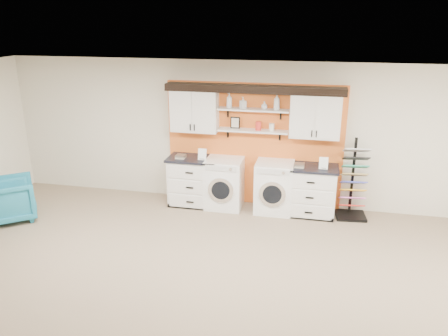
% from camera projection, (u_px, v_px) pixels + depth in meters
% --- Properties ---
extents(floor, '(10.00, 10.00, 0.00)m').
position_uv_depth(floor, '(203.00, 333.00, 5.20)').
color(floor, '#8A735D').
rests_on(floor, ground).
extents(ceiling, '(10.00, 10.00, 0.00)m').
position_uv_depth(ceiling, '(199.00, 99.00, 4.27)').
color(ceiling, white).
rests_on(ceiling, wall_back).
extents(wall_back, '(10.00, 0.00, 10.00)m').
position_uv_depth(wall_back, '(254.00, 135.00, 8.43)').
color(wall_back, beige).
rests_on(wall_back, floor).
extents(accent_panel, '(3.40, 0.07, 2.40)m').
position_uv_depth(accent_panel, '(254.00, 145.00, 8.46)').
color(accent_panel, orange).
rests_on(accent_panel, wall_back).
extents(upper_cabinet_left, '(0.90, 0.35, 0.84)m').
position_uv_depth(upper_cabinet_left, '(195.00, 110.00, 8.30)').
color(upper_cabinet_left, white).
rests_on(upper_cabinet_left, wall_back).
extents(upper_cabinet_right, '(0.90, 0.35, 0.84)m').
position_uv_depth(upper_cabinet_right, '(315.00, 115.00, 7.85)').
color(upper_cabinet_right, white).
rests_on(upper_cabinet_right, wall_back).
extents(shelf_lower, '(1.32, 0.28, 0.03)m').
position_uv_depth(shelf_lower, '(253.00, 131.00, 8.20)').
color(shelf_lower, white).
rests_on(shelf_lower, wall_back).
extents(shelf_upper, '(1.32, 0.28, 0.03)m').
position_uv_depth(shelf_upper, '(253.00, 110.00, 8.07)').
color(shelf_upper, white).
rests_on(shelf_upper, wall_back).
extents(crown_molding, '(3.30, 0.41, 0.13)m').
position_uv_depth(crown_molding, '(254.00, 88.00, 7.95)').
color(crown_molding, black).
rests_on(crown_molding, wall_back).
extents(picture_frame, '(0.18, 0.02, 0.22)m').
position_uv_depth(picture_frame, '(235.00, 123.00, 8.27)').
color(picture_frame, black).
rests_on(picture_frame, shelf_lower).
extents(canister_red, '(0.11, 0.11, 0.16)m').
position_uv_depth(canister_red, '(258.00, 126.00, 8.15)').
color(canister_red, red).
rests_on(canister_red, shelf_lower).
extents(canister_cream, '(0.10, 0.10, 0.14)m').
position_uv_depth(canister_cream, '(272.00, 127.00, 8.10)').
color(canister_cream, silver).
rests_on(canister_cream, shelf_lower).
extents(base_cabinet_left, '(0.99, 0.66, 0.97)m').
position_uv_depth(base_cabinet_left, '(194.00, 181.00, 8.62)').
color(base_cabinet_left, white).
rests_on(base_cabinet_left, floor).
extents(base_cabinet_right, '(0.98, 0.66, 0.96)m').
position_uv_depth(base_cabinet_right, '(310.00, 190.00, 8.18)').
color(base_cabinet_right, white).
rests_on(base_cabinet_right, floor).
extents(washer, '(0.70, 0.71, 0.98)m').
position_uv_depth(washer, '(224.00, 183.00, 8.49)').
color(washer, white).
rests_on(washer, floor).
extents(dryer, '(0.70, 0.71, 0.98)m').
position_uv_depth(dryer, '(274.00, 187.00, 8.30)').
color(dryer, white).
rests_on(dryer, floor).
extents(sample_rack, '(0.59, 0.50, 1.50)m').
position_uv_depth(sample_rack, '(352.00, 192.00, 8.05)').
color(sample_rack, black).
rests_on(sample_rack, floor).
extents(armchair, '(1.18, 1.17, 0.77)m').
position_uv_depth(armchair, '(10.00, 200.00, 8.00)').
color(armchair, teal).
rests_on(armchair, floor).
extents(soap_bottle_a, '(0.14, 0.14, 0.28)m').
position_uv_depth(soap_bottle_a, '(229.00, 100.00, 8.11)').
color(soap_bottle_a, silver).
rests_on(soap_bottle_a, shelf_upper).
extents(soap_bottle_b, '(0.14, 0.14, 0.21)m').
position_uv_depth(soap_bottle_b, '(243.00, 103.00, 8.07)').
color(soap_bottle_b, silver).
rests_on(soap_bottle_b, shelf_upper).
extents(soap_bottle_c, '(0.15, 0.15, 0.15)m').
position_uv_depth(soap_bottle_c, '(264.00, 105.00, 8.00)').
color(soap_bottle_c, silver).
rests_on(soap_bottle_c, shelf_upper).
extents(soap_bottle_d, '(0.15, 0.15, 0.29)m').
position_uv_depth(soap_bottle_d, '(277.00, 102.00, 7.93)').
color(soap_bottle_d, silver).
rests_on(soap_bottle_d, shelf_upper).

